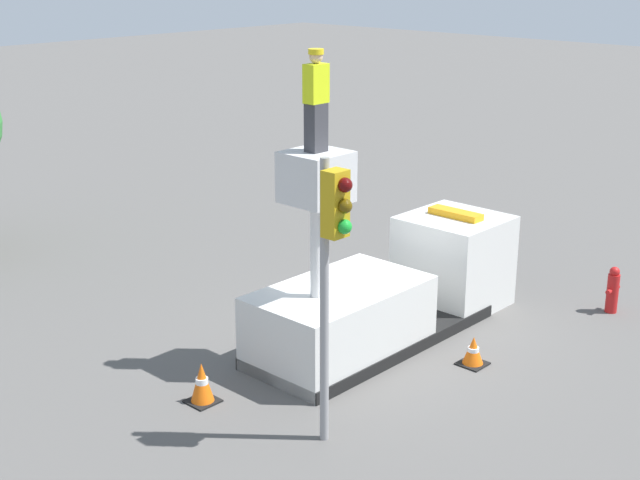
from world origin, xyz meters
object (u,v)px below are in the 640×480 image
(bucket_truck, at_px, (388,293))
(traffic_cone_curbside, at_px, (473,352))
(worker, at_px, (316,101))
(traffic_cone_rear, at_px, (202,384))
(traffic_light_pole, at_px, (332,247))
(fire_hydrant, at_px, (613,290))

(bucket_truck, distance_m, traffic_cone_curbside, 2.15)
(worker, height_order, traffic_cone_curbside, worker)
(worker, relative_size, traffic_cone_rear, 2.38)
(traffic_light_pole, xyz_separation_m, traffic_cone_curbside, (3.87, -0.07, -2.99))
(worker, height_order, fire_hydrant, worker)
(traffic_cone_rear, bearing_deg, bucket_truck, -6.68)
(fire_hydrant, height_order, traffic_cone_curbside, fire_hydrant)
(fire_hydrant, distance_m, traffic_cone_rear, 9.23)
(traffic_light_pole, bearing_deg, traffic_cone_curbside, -1.03)
(fire_hydrant, height_order, traffic_cone_rear, fire_hydrant)
(worker, relative_size, traffic_cone_curbside, 3.12)
(bucket_truck, bearing_deg, fire_hydrant, -33.52)
(traffic_cone_rear, bearing_deg, traffic_cone_curbside, -30.25)
(traffic_cone_rear, bearing_deg, worker, -12.61)
(bucket_truck, xyz_separation_m, traffic_light_pole, (-3.87, -1.99, 2.36))
(traffic_light_pole, bearing_deg, bucket_truck, 27.17)
(worker, relative_size, fire_hydrant, 1.70)
(bucket_truck, xyz_separation_m, traffic_cone_rear, (-4.41, 0.52, -0.54))
(fire_hydrant, relative_size, traffic_cone_curbside, 1.83)
(worker, bearing_deg, traffic_light_pole, -131.69)
(worker, distance_m, fire_hydrant, 8.22)
(traffic_light_pole, bearing_deg, worker, 48.31)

